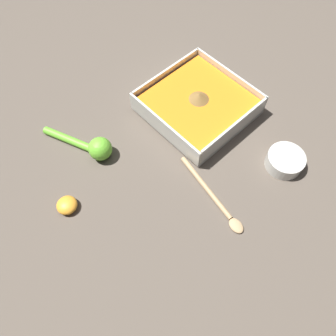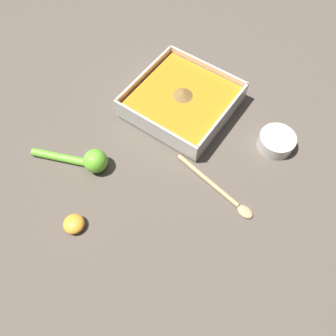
# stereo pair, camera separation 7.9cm
# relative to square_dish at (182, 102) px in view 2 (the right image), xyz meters

# --- Properties ---
(ground_plane) EXTENTS (4.00, 4.00, 0.00)m
(ground_plane) POSITION_rel_square_dish_xyz_m (0.02, 0.00, -0.03)
(ground_plane) COLOR brown
(square_dish) EXTENTS (0.26, 0.26, 0.07)m
(square_dish) POSITION_rel_square_dish_xyz_m (0.00, 0.00, 0.00)
(square_dish) COLOR silver
(square_dish) RESTS_ON ground_plane
(spice_bowl) EXTENTS (0.09, 0.09, 0.04)m
(spice_bowl) POSITION_rel_square_dish_xyz_m (0.27, 0.04, -0.01)
(spice_bowl) COLOR silver
(spice_bowl) RESTS_ON ground_plane
(lemon_squeezer) EXTENTS (0.19, 0.10, 0.06)m
(lemon_squeezer) POSITION_rel_square_dish_xyz_m (-0.09, -0.29, -0.00)
(lemon_squeezer) COLOR #6BC633
(lemon_squeezer) RESTS_ON ground_plane
(lemon_half) EXTENTS (0.05, 0.05, 0.03)m
(lemon_half) POSITION_rel_square_dish_xyz_m (-0.00, -0.43, -0.01)
(lemon_half) COLOR orange
(lemon_half) RESTS_ON ground_plane
(wooden_spoon) EXTENTS (0.23, 0.06, 0.01)m
(wooden_spoon) POSITION_rel_square_dish_xyz_m (0.21, -0.16, -0.02)
(wooden_spoon) COLOR tan
(wooden_spoon) RESTS_ON ground_plane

